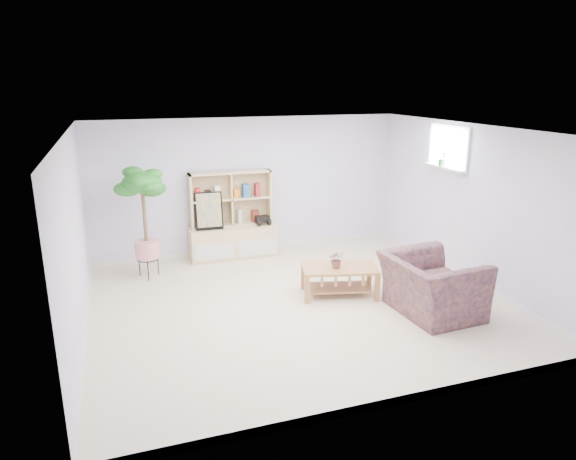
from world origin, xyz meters
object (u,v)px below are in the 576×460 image
object	(u,v)px
coffee_table	(339,281)
floor_tree	(145,224)
storage_unit	(232,216)
armchair	(432,282)

from	to	relation	value
coffee_table	floor_tree	bearing A→B (deg)	162.16
storage_unit	armchair	world-z (taller)	storage_unit
storage_unit	coffee_table	bearing A→B (deg)	-63.28
storage_unit	armchair	distance (m)	3.67
storage_unit	floor_tree	bearing A→B (deg)	-161.03
coffee_table	floor_tree	distance (m)	3.10
storage_unit	coffee_table	xyz separation A→B (m)	(1.07, -2.13, -0.54)
coffee_table	armchair	size ratio (longest dim) A/B	0.88
floor_tree	storage_unit	bearing A→B (deg)	18.97
floor_tree	armchair	bearing A→B (deg)	-36.52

